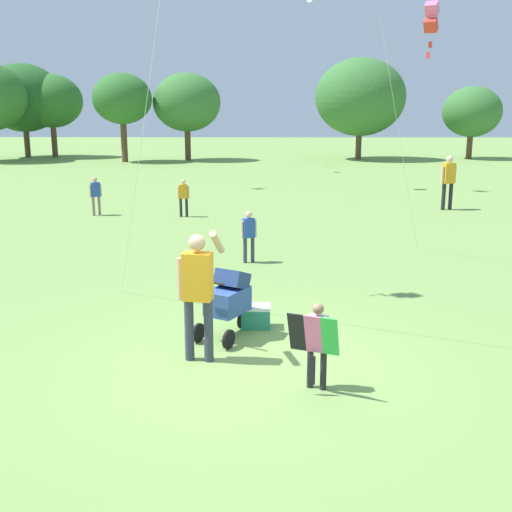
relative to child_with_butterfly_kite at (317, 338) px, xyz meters
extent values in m
plane|color=#75994C|center=(-0.86, 0.79, -0.65)|extent=(120.00, 120.00, 0.00)
cylinder|color=brown|center=(-16.15, 34.20, 0.23)|extent=(0.36, 0.36, 1.77)
ellipsoid|color=#235623|center=(-16.15, 34.20, 3.14)|extent=(5.05, 4.54, 4.29)
cylinder|color=brown|center=(-14.38, 34.29, 0.35)|extent=(0.36, 0.36, 2.00)
ellipsoid|color=#2D6628|center=(-14.38, 34.29, 2.95)|extent=(3.99, 3.59, 3.39)
cylinder|color=brown|center=(-9.07, 30.97, 0.51)|extent=(0.36, 0.36, 2.31)
ellipsoid|color=#2D6628|center=(-9.07, 30.97, 3.06)|extent=(3.49, 3.14, 2.97)
cylinder|color=brown|center=(-5.40, 32.16, 0.28)|extent=(0.36, 0.36, 1.85)
ellipsoid|color=#387033|center=(-5.40, 32.16, 2.85)|extent=(4.12, 3.71, 3.50)
cylinder|color=brown|center=(5.26, 32.98, 0.14)|extent=(0.36, 0.36, 1.59)
ellipsoid|color=#387033|center=(5.26, 32.98, 3.17)|extent=(5.57, 5.01, 4.74)
cylinder|color=brown|center=(12.38, 33.54, 0.08)|extent=(0.36, 0.36, 1.46)
ellipsoid|color=#387033|center=(12.38, 33.54, 2.28)|extent=(3.68, 3.31, 3.13)
cylinder|color=#232328|center=(0.09, 0.00, -0.39)|extent=(0.08, 0.08, 0.53)
cylinder|color=#232328|center=(-0.06, 0.06, -0.39)|extent=(0.08, 0.08, 0.53)
cube|color=silver|center=(0.01, 0.03, 0.08)|extent=(0.27, 0.22, 0.40)
cylinder|color=#A37556|center=(0.15, -0.02, 0.05)|extent=(0.06, 0.06, 0.35)
cylinder|color=#A37556|center=(-0.12, 0.08, 0.05)|extent=(0.06, 0.06, 0.35)
sphere|color=#A37556|center=(0.01, 0.03, 0.36)|extent=(0.14, 0.14, 0.14)
cube|color=green|center=(0.13, -0.21, 0.10)|extent=(0.25, 0.23, 0.50)
cube|color=pink|center=(-0.05, -0.14, 0.10)|extent=(0.25, 0.23, 0.50)
cube|color=black|center=(-0.24, -0.07, 0.10)|extent=(0.25, 0.23, 0.50)
cube|color=black|center=(-0.06, -0.16, -0.33)|extent=(0.08, 0.04, 0.36)
cylinder|color=#33384C|center=(-1.62, 0.89, -0.23)|extent=(0.12, 0.12, 0.85)
cylinder|color=#33384C|center=(-1.36, 0.84, -0.23)|extent=(0.12, 0.12, 0.85)
cube|color=orange|center=(-1.49, 0.86, 0.52)|extent=(0.40, 0.29, 0.64)
cylinder|color=tan|center=(-1.72, 0.90, 0.47)|extent=(0.09, 0.09, 0.56)
cylinder|color=tan|center=(-1.24, 0.96, 0.95)|extent=(0.18, 0.52, 0.40)
sphere|color=tan|center=(-1.49, 0.86, 0.96)|extent=(0.22, 0.22, 0.22)
cylinder|color=black|center=(-0.95, 2.09, -0.51)|extent=(0.17, 0.26, 0.28)
cylinder|color=black|center=(-1.57, 1.53, -0.51)|extent=(0.17, 0.26, 0.28)
cylinder|color=black|center=(-1.12, 1.27, -0.51)|extent=(0.17, 0.26, 0.28)
cube|color=#2D4C93|center=(-1.16, 1.73, -0.09)|extent=(0.70, 0.77, 0.36)
cube|color=navy|center=(-1.09, 1.84, 0.21)|extent=(0.57, 0.57, 0.35)
cylinder|color=black|center=(-1.38, 1.33, 0.31)|extent=(0.44, 0.27, 0.04)
cylinder|color=silver|center=(-2.24, 2.49, 3.46)|extent=(2.01, 2.97, 8.21)
cube|color=pink|center=(3.06, 7.83, 4.76)|extent=(0.39, 0.41, 0.34)
cube|color=red|center=(3.06, 7.83, 4.41)|extent=(0.39, 0.41, 0.34)
cube|color=red|center=(3.07, 7.80, 3.99)|extent=(0.09, 0.08, 0.14)
cube|color=red|center=(3.04, 7.82, 3.77)|extent=(0.08, 0.06, 0.14)
cylinder|color=silver|center=(2.35, 7.00, 1.88)|extent=(1.44, 1.67, 5.05)
cylinder|color=#33384C|center=(-1.04, 6.21, -0.37)|extent=(0.08, 0.08, 0.55)
cylinder|color=#33384C|center=(-0.88, 6.27, -0.37)|extent=(0.08, 0.08, 0.55)
cube|color=#284CA8|center=(-0.96, 6.24, 0.11)|extent=(0.28, 0.23, 0.42)
cylinder|color=beige|center=(-1.10, 6.19, 0.08)|extent=(0.06, 0.06, 0.37)
cylinder|color=beige|center=(-0.82, 6.30, 0.08)|extent=(0.06, 0.06, 0.37)
sphere|color=beige|center=(-0.96, 6.24, 0.41)|extent=(0.14, 0.14, 0.14)
cylinder|color=#7F705B|center=(-5.77, 12.22, -0.36)|extent=(0.09, 0.09, 0.58)
cylinder|color=#7F705B|center=(-5.92, 12.13, -0.36)|extent=(0.09, 0.09, 0.58)
cube|color=#284CA8|center=(-5.84, 12.18, 0.15)|extent=(0.30, 0.27, 0.44)
cylinder|color=tan|center=(-5.71, 12.26, 0.12)|extent=(0.06, 0.06, 0.39)
cylinder|color=tan|center=(-5.98, 12.09, 0.12)|extent=(0.06, 0.06, 0.39)
sphere|color=tan|center=(-5.84, 12.18, 0.46)|extent=(0.15, 0.15, 0.15)
cylinder|color=#232328|center=(-3.01, 11.96, -0.37)|extent=(0.08, 0.08, 0.57)
cylinder|color=#232328|center=(-3.19, 11.94, -0.37)|extent=(0.08, 0.08, 0.57)
cube|color=orange|center=(-3.10, 11.95, 0.13)|extent=(0.26, 0.17, 0.42)
cylinder|color=beige|center=(-2.95, 11.96, 0.10)|extent=(0.06, 0.06, 0.38)
cylinder|color=beige|center=(-3.25, 11.94, 0.10)|extent=(0.06, 0.06, 0.38)
sphere|color=beige|center=(-3.10, 11.95, 0.43)|extent=(0.15, 0.15, 0.15)
cylinder|color=#232328|center=(5.20, 13.38, -0.22)|extent=(0.13, 0.13, 0.86)
cylinder|color=#232328|center=(5.45, 13.47, -0.22)|extent=(0.13, 0.13, 0.86)
cube|color=orange|center=(5.33, 13.42, 0.54)|extent=(0.43, 0.35, 0.65)
cylinder|color=beige|center=(5.10, 13.34, 0.49)|extent=(0.09, 0.09, 0.57)
cylinder|color=beige|center=(5.55, 13.50, 0.49)|extent=(0.09, 0.09, 0.57)
sphere|color=beige|center=(5.33, 13.42, 0.99)|extent=(0.22, 0.22, 0.22)
cube|color=#288466|center=(-0.75, 2.16, -0.50)|extent=(0.44, 0.32, 0.30)
cube|color=white|center=(-0.75, 2.16, -0.32)|extent=(0.45, 0.33, 0.05)
camera|label=1|loc=(-0.62, -6.96, 2.68)|focal=43.96mm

